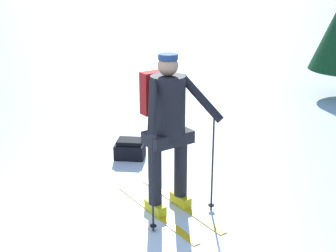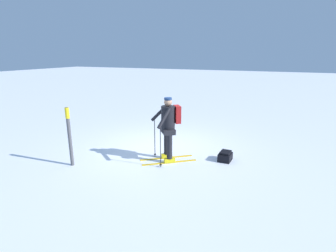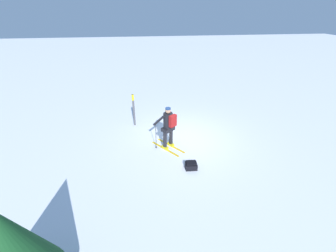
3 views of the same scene
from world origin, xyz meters
name	(u,v)px [view 3 (image 3 of 3)]	position (x,y,z in m)	size (l,w,h in m)	color
ground_plane	(183,138)	(0.00, 0.00, 0.00)	(80.00, 80.00, 0.00)	white
skier	(168,125)	(-0.68, 0.74, 1.05)	(1.50, 1.30, 1.80)	gold
dropped_backpack	(191,165)	(-2.16, 0.11, 0.13)	(0.36, 0.44, 0.28)	black
trail_marker	(134,108)	(1.58, 2.11, 0.93)	(0.10, 0.10, 1.60)	#4C4C51
pine_tree	(7,248)	(-5.76, 4.21, 1.59)	(1.56, 1.56, 2.61)	#4C331E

